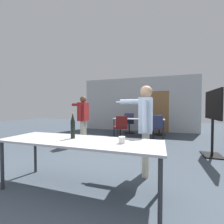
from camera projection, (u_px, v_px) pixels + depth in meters
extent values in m
plane|color=#3D4751|center=(61.00, 209.00, 1.82)|extent=(24.00, 24.00, 0.00)
cube|color=#B2B5B7|center=(137.00, 104.00, 7.87)|extent=(5.91, 0.10, 2.78)
cube|color=olive|center=(159.00, 112.00, 7.49)|extent=(0.90, 0.02, 2.05)
cube|color=#A8A8AD|center=(79.00, 141.00, 2.19)|extent=(2.39, 0.75, 0.03)
cylinder|color=#2D2D33|center=(2.00, 165.00, 2.25)|extent=(0.05, 0.05, 0.73)
cylinder|color=#2D2D33|center=(160.00, 191.00, 1.56)|extent=(0.05, 0.05, 0.73)
cylinder|color=#2D2D33|center=(35.00, 153.00, 2.85)|extent=(0.05, 0.05, 0.73)
cylinder|color=#2D2D33|center=(160.00, 168.00, 2.16)|extent=(0.05, 0.05, 0.73)
cube|color=#A8A8AD|center=(139.00, 119.00, 6.41)|extent=(2.14, 0.74, 0.03)
cylinder|color=#2D2D33|center=(114.00, 128.00, 6.44)|extent=(0.05, 0.05, 0.73)
cylinder|color=#2D2D33|center=(163.00, 130.00, 5.82)|extent=(0.05, 0.05, 0.73)
cylinder|color=#2D2D33|center=(118.00, 126.00, 7.03)|extent=(0.05, 0.05, 0.73)
cylinder|color=#2D2D33|center=(163.00, 128.00, 6.41)|extent=(0.05, 0.05, 0.73)
cube|color=black|center=(212.00, 155.00, 3.81)|extent=(0.44, 0.56, 0.03)
cylinder|color=black|center=(212.00, 137.00, 3.79)|extent=(0.06, 0.06, 0.91)
cube|color=black|center=(213.00, 105.00, 3.77)|extent=(0.04, 1.18, 0.74)
cube|color=#192342|center=(214.00, 105.00, 3.76)|extent=(0.01, 1.09, 0.65)
cylinder|color=beige|center=(145.00, 155.00, 2.65)|extent=(0.12, 0.12, 0.79)
cylinder|color=beige|center=(146.00, 152.00, 2.81)|extent=(0.12, 0.12, 0.79)
cube|color=silver|center=(146.00, 115.00, 2.71)|extent=(0.23, 0.40, 0.62)
sphere|color=tan|center=(146.00, 92.00, 2.69)|extent=(0.22, 0.22, 0.22)
cylinder|color=silver|center=(145.00, 117.00, 2.47)|extent=(0.10, 0.10, 0.54)
cylinder|color=silver|center=(133.00, 102.00, 3.01)|extent=(0.54, 0.10, 0.10)
cube|color=white|center=(119.00, 102.00, 3.10)|extent=(0.12, 0.04, 0.03)
cylinder|color=beige|center=(82.00, 132.00, 5.02)|extent=(0.14, 0.14, 0.78)
cylinder|color=beige|center=(84.00, 132.00, 5.20)|extent=(0.14, 0.14, 0.78)
cube|color=maroon|center=(83.00, 112.00, 5.09)|extent=(0.29, 0.47, 0.62)
sphere|color=brown|center=(83.00, 99.00, 5.08)|extent=(0.22, 0.22, 0.22)
cylinder|color=maroon|center=(80.00, 112.00, 4.82)|extent=(0.11, 0.11, 0.53)
cylinder|color=maroon|center=(79.00, 105.00, 5.40)|extent=(0.54, 0.16, 0.11)
cube|color=white|center=(72.00, 105.00, 5.47)|extent=(0.12, 0.05, 0.03)
cylinder|color=black|center=(159.00, 134.00, 6.77)|extent=(0.52, 0.52, 0.03)
cylinder|color=black|center=(159.00, 129.00, 6.76)|extent=(0.06, 0.06, 0.41)
cube|color=#4C4C51|center=(159.00, 124.00, 6.75)|extent=(0.61, 0.61, 0.08)
cube|color=#4C4C51|center=(157.00, 119.00, 6.55)|extent=(0.42, 0.23, 0.42)
cylinder|color=black|center=(120.00, 138.00, 5.89)|extent=(0.52, 0.52, 0.03)
cylinder|color=black|center=(120.00, 133.00, 5.88)|extent=(0.06, 0.06, 0.37)
cube|color=maroon|center=(120.00, 127.00, 5.87)|extent=(0.62, 0.62, 0.08)
cube|color=maroon|center=(122.00, 122.00, 5.61)|extent=(0.42, 0.25, 0.42)
cylinder|color=black|center=(153.00, 140.00, 5.54)|extent=(0.52, 0.52, 0.03)
cylinder|color=black|center=(153.00, 134.00, 5.53)|extent=(0.06, 0.06, 0.41)
cube|color=navy|center=(153.00, 128.00, 5.52)|extent=(0.63, 0.63, 0.08)
cube|color=navy|center=(157.00, 122.00, 5.26)|extent=(0.41, 0.27, 0.42)
cylinder|color=black|center=(129.00, 133.00, 7.23)|extent=(0.52, 0.52, 0.03)
cylinder|color=black|center=(129.00, 128.00, 7.22)|extent=(0.06, 0.06, 0.42)
cube|color=navy|center=(129.00, 123.00, 7.21)|extent=(0.53, 0.53, 0.08)
cube|color=navy|center=(129.00, 118.00, 6.95)|extent=(0.44, 0.13, 0.42)
cylinder|color=black|center=(73.00, 130.00, 2.31)|extent=(0.07, 0.07, 0.27)
cone|color=black|center=(73.00, 117.00, 2.30)|extent=(0.06, 0.06, 0.12)
cylinder|color=gold|center=(73.00, 113.00, 2.30)|extent=(0.03, 0.03, 0.01)
cylinder|color=silver|center=(122.00, 140.00, 2.00)|extent=(0.09, 0.09, 0.09)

